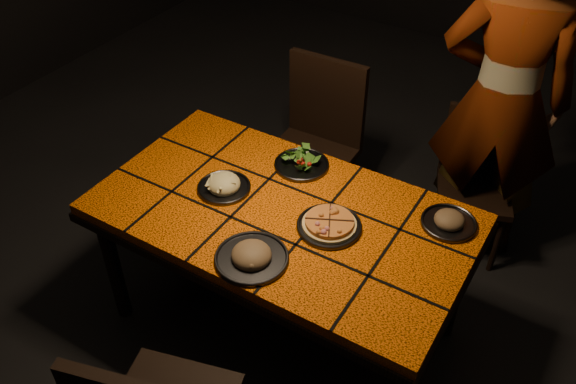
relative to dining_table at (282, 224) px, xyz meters
The scene contains 10 objects.
room_shell 0.83m from the dining_table, ahead, with size 6.04×7.04×3.08m.
dining_table is the anchor object (origin of this frame).
chair_far_left 0.84m from the dining_table, 108.69° to the left, with size 0.46×0.46×0.99m.
chair_far_right 1.21m from the dining_table, 62.10° to the left, with size 0.48×0.48×0.83m.
diner 1.27m from the dining_table, 61.53° to the left, with size 0.66×0.43×1.82m, color brown.
plate_pizza 0.25m from the dining_table, ahead, with size 0.30×0.30×0.04m.
plate_pasta 0.31m from the dining_table, behind, with size 0.24×0.24×0.08m.
plate_salad 0.34m from the dining_table, 105.04° to the left, with size 0.26×0.26×0.07m.
plate_mushroom_a 0.33m from the dining_table, 79.87° to the right, with size 0.29×0.29×0.10m.
plate_mushroom_b 0.71m from the dining_table, 23.92° to the left, with size 0.23×0.23×0.08m.
Camera 1 is at (1.04, -1.65, 2.47)m, focal length 38.00 mm.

